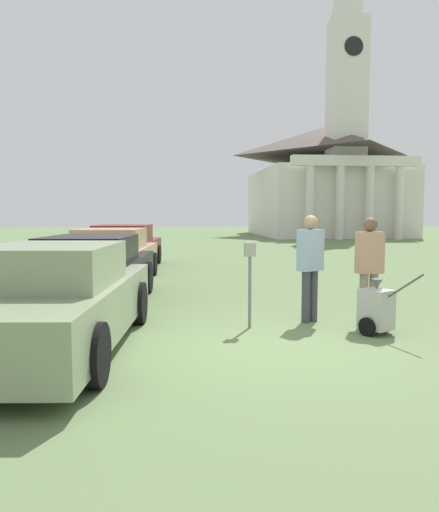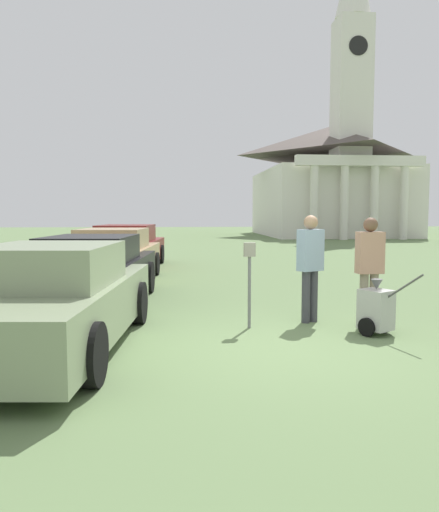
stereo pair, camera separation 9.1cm
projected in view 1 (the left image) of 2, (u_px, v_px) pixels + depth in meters
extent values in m
plane|color=#607A4C|center=(284.00, 347.00, 6.81)|extent=(120.00, 120.00, 0.00)
cube|color=gray|center=(57.00, 309.00, 6.70)|extent=(2.22, 5.02, 0.71)
cube|color=gray|center=(50.00, 265.00, 6.45)|extent=(1.76, 2.18, 0.52)
cylinder|color=black|center=(32.00, 303.00, 8.22)|extent=(0.24, 0.70, 0.69)
cylinder|color=black|center=(139.00, 303.00, 8.23)|extent=(0.24, 0.70, 0.69)
cylinder|color=black|center=(96.00, 355.00, 5.22)|extent=(0.24, 0.70, 0.69)
cube|color=black|center=(93.00, 278.00, 9.83)|extent=(2.19, 5.21, 0.70)
cube|color=black|center=(90.00, 249.00, 9.57)|extent=(1.73, 2.26, 0.49)
cylinder|color=black|center=(72.00, 277.00, 11.40)|extent=(0.24, 0.73, 0.72)
cylinder|color=black|center=(148.00, 277.00, 11.42)|extent=(0.24, 0.73, 0.72)
cylinder|color=black|center=(18.00, 302.00, 8.26)|extent=(0.24, 0.73, 0.72)
cylinder|color=black|center=(122.00, 302.00, 8.28)|extent=(0.24, 0.73, 0.72)
cube|color=tan|center=(113.00, 261.00, 13.17)|extent=(2.21, 4.91, 0.73)
cube|color=tan|center=(111.00, 238.00, 12.93)|extent=(1.76, 2.14, 0.51)
cylinder|color=black|center=(93.00, 264.00, 14.66)|extent=(0.24, 0.69, 0.68)
cylinder|color=black|center=(153.00, 264.00, 14.68)|extent=(0.24, 0.69, 0.68)
cylinder|color=black|center=(63.00, 277.00, 11.71)|extent=(0.24, 0.69, 0.68)
cylinder|color=black|center=(138.00, 277.00, 11.73)|extent=(0.24, 0.69, 0.68)
cube|color=maroon|center=(125.00, 252.00, 16.57)|extent=(2.32, 5.22, 0.72)
cube|color=maroon|center=(123.00, 233.00, 16.31)|extent=(1.84, 2.27, 0.54)
cylinder|color=black|center=(107.00, 254.00, 18.14)|extent=(0.24, 0.69, 0.68)
cylinder|color=black|center=(158.00, 254.00, 18.16)|extent=(0.24, 0.69, 0.68)
cylinder|color=black|center=(85.00, 263.00, 15.01)|extent=(0.24, 0.69, 0.68)
cylinder|color=black|center=(146.00, 263.00, 15.03)|extent=(0.24, 0.69, 0.68)
cylinder|color=slate|center=(250.00, 292.00, 7.91)|extent=(0.05, 0.05, 1.14)
cube|color=gray|center=(250.00, 250.00, 7.85)|extent=(0.18, 0.09, 0.22)
cylinder|color=#3F3F47|center=(313.00, 296.00, 8.40)|extent=(0.14, 0.14, 0.87)
cylinder|color=#3F3F47|center=(306.00, 297.00, 8.31)|extent=(0.14, 0.14, 0.87)
cube|color=#99B2CC|center=(310.00, 250.00, 8.29)|extent=(0.47, 0.39, 0.69)
sphere|color=tan|center=(311.00, 222.00, 8.25)|extent=(0.24, 0.24, 0.24)
cylinder|color=gray|center=(373.00, 299.00, 8.16)|extent=(0.14, 0.14, 0.85)
cylinder|color=gray|center=(364.00, 299.00, 8.13)|extent=(0.14, 0.14, 0.85)
cube|color=tan|center=(370.00, 253.00, 8.08)|extent=(0.43, 0.24, 0.67)
sphere|color=brown|center=(370.00, 225.00, 8.04)|extent=(0.23, 0.23, 0.23)
cube|color=#B2B2AD|center=(376.00, 309.00, 7.51)|extent=(0.53, 0.56, 0.60)
cone|color=#59595B|center=(377.00, 284.00, 7.47)|extent=(0.18, 0.18, 0.16)
cylinder|color=#4C4C4C|center=(405.00, 287.00, 7.09)|extent=(0.32, 0.52, 0.43)
cylinder|color=black|center=(367.00, 327.00, 7.40)|extent=(0.18, 0.27, 0.28)
cylinder|color=black|center=(384.00, 323.00, 7.65)|extent=(0.18, 0.27, 0.28)
cube|color=silver|center=(323.00, 203.00, 41.54)|extent=(10.60, 13.25, 5.31)
pyramid|color=#564C47|center=(324.00, 142.00, 41.11)|extent=(10.81, 13.52, 2.39)
cylinder|color=silver|center=(310.00, 203.00, 34.08)|extent=(0.56, 0.56, 5.05)
cylinder|color=silver|center=(340.00, 203.00, 34.29)|extent=(0.56, 0.56, 5.05)
cylinder|color=silver|center=(370.00, 203.00, 34.49)|extent=(0.56, 0.56, 5.05)
cylinder|color=silver|center=(399.00, 203.00, 34.69)|extent=(0.56, 0.56, 5.05)
cube|color=silver|center=(356.00, 161.00, 34.14)|extent=(9.01, 0.70, 0.70)
cube|color=silver|center=(347.00, 93.00, 35.79)|extent=(2.40, 2.40, 10.26)
cylinder|color=black|center=(354.00, 46.00, 34.34)|extent=(1.32, 0.06, 1.32)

